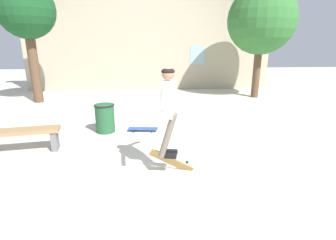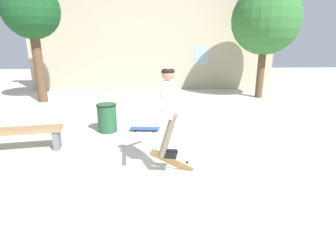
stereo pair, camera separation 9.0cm
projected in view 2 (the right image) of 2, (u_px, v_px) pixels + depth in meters
name	position (u px, v px, depth m)	size (l,w,h in m)	color
ground_plane	(157.00, 186.00, 4.29)	(40.00, 40.00, 0.00)	beige
building_backdrop	(153.00, 40.00, 12.55)	(12.34, 0.52, 5.80)	#B7A88E
tree_right	(266.00, 20.00, 10.28)	(2.67, 2.67, 4.43)	brown
tree_left	(31.00, 12.00, 9.44)	(2.02, 2.02, 4.38)	brown
park_bench	(14.00, 135.00, 5.53)	(1.93, 0.67, 0.51)	#99754C
trash_bin	(107.00, 117.00, 6.80)	(0.52, 0.52, 0.74)	#235633
skater	(168.00, 104.00, 4.36)	(0.37, 1.30, 1.54)	silver
skateboard_flipping	(171.00, 161.00, 4.76)	(0.82, 0.27, 0.54)	#AD894C
skateboard_resting	(145.00, 128.00, 6.91)	(0.79, 0.30, 0.08)	#2D519E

